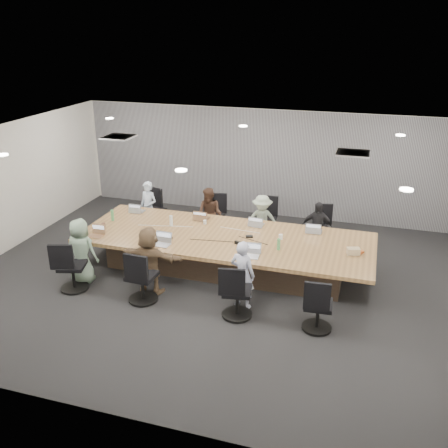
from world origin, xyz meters
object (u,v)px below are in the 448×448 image
(chair_3, at_px, (318,231))
(canvas_bag, at_px, (353,251))
(chair_4, at_px, (73,270))
(laptop_2, at_px, (256,224))
(chair_1, at_px, (214,219))
(bottle_green_left, at_px, (112,215))
(person_5, at_px, (149,260))
(chair_0, at_px, (155,213))
(chair_5, at_px, (142,280))
(laptop_1, at_px, (202,218))
(bottle_green_right, at_px, (279,244))
(conference_table, at_px, (225,251))
(person_2, at_px, (262,221))
(person_0, at_px, (149,207))
(laptop_3, at_px, (314,231))
(laptop_6, at_px, (250,256))
(laptop_0, at_px, (138,211))
(bottle_clear, at_px, (171,221))
(person_3, at_px, (317,228))
(snack_packet, at_px, (358,251))
(stapler, at_px, (238,243))
(person_1, at_px, (210,214))
(person_4, at_px, (81,251))
(chair_2, at_px, (265,223))
(chair_7, at_px, (318,309))
(laptop_5, at_px, (161,245))
(chair_6, at_px, (237,295))

(chair_3, relative_size, canvas_bag, 3.21)
(chair_4, distance_m, laptop_2, 3.93)
(chair_1, height_order, bottle_green_left, bottle_green_left)
(person_5, bearing_deg, chair_1, -94.06)
(chair_0, height_order, chair_5, chair_5)
(laptop_1, relative_size, bottle_green_right, 1.43)
(conference_table, bearing_deg, person_2, 71.11)
(person_0, height_order, laptop_3, person_0)
(chair_0, xyz_separation_m, chair_5, (1.28, -3.40, 0.06))
(chair_4, xyz_separation_m, laptop_6, (3.28, 0.90, 0.33))
(bottle_green_right, bearing_deg, chair_0, 150.18)
(person_0, bearing_deg, laptop_0, -76.73)
(chair_1, xyz_separation_m, bottle_clear, (-0.49, -1.50, 0.47))
(person_3, relative_size, snack_packet, 6.18)
(chair_0, relative_size, stapler, 4.33)
(chair_5, height_order, laptop_6, chair_5)
(person_1, xyz_separation_m, laptop_1, (0.00, -0.55, 0.11))
(chair_4, relative_size, person_3, 0.70)
(person_5, relative_size, bottle_green_right, 5.85)
(bottle_clear, bearing_deg, laptop_6, -26.42)
(person_2, bearing_deg, bottle_clear, -157.87)
(person_0, distance_m, bottle_green_left, 1.29)
(person_4, bearing_deg, person_0, -94.22)
(bottle_green_right, bearing_deg, chair_2, 109.30)
(person_1, distance_m, laptop_6, 2.64)
(stapler, bearing_deg, chair_2, 107.46)
(person_1, distance_m, laptop_3, 2.57)
(chair_0, bearing_deg, snack_packet, 176.44)
(chair_7, height_order, stapler, stapler)
(laptop_5, relative_size, bottle_green_right, 1.50)
(snack_packet, bearing_deg, laptop_2, 159.88)
(chair_1, bearing_deg, chair_5, 76.42)
(chair_3, bearing_deg, laptop_0, -6.75)
(chair_2, bearing_deg, laptop_6, 92.21)
(chair_6, xyz_separation_m, bottle_clear, (-2.01, 1.90, 0.43))
(chair_3, height_order, laptop_2, chair_3)
(chair_7, bearing_deg, chair_3, 93.57)
(chair_1, xyz_separation_m, snack_packet, (3.44, -1.70, 0.38))
(bottle_green_left, bearing_deg, person_5, -43.01)
(person_4, bearing_deg, bottle_green_left, -86.49)
(chair_5, distance_m, laptop_6, 2.05)
(person_0, height_order, laptop_2, person_0)
(chair_0, height_order, chair_6, chair_6)
(person_1, xyz_separation_m, bottle_clear, (-0.49, -1.15, 0.22))
(person_4, bearing_deg, conference_table, -152.44)
(person_4, bearing_deg, laptop_2, -144.81)
(chair_0, relative_size, person_0, 0.57)
(chair_4, xyz_separation_m, laptop_3, (4.27, 2.50, 0.33))
(chair_7, height_order, person_3, person_3)
(chair_2, relative_size, bottle_clear, 3.75)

